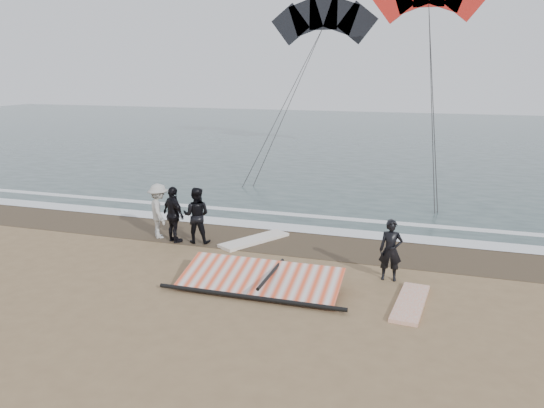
{
  "coord_description": "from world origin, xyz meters",
  "views": [
    {
      "loc": [
        4.19,
        -11.25,
        5.39
      ],
      "look_at": [
        -0.34,
        3.0,
        1.6
      ],
      "focal_mm": 35.0,
      "sensor_mm": 36.0,
      "label": 1
    }
  ],
  "objects_px": {
    "man_main": "(391,250)",
    "board_cream": "(254,240)",
    "board_white": "(410,303)",
    "sail_rig": "(259,279)"
  },
  "relations": [
    {
      "from": "board_white",
      "to": "sail_rig",
      "type": "xyz_separation_m",
      "value": [
        -3.77,
        -0.07,
        0.15
      ]
    },
    {
      "from": "board_cream",
      "to": "sail_rig",
      "type": "bearing_deg",
      "value": -38.05
    },
    {
      "from": "man_main",
      "to": "board_cream",
      "type": "height_order",
      "value": "man_main"
    },
    {
      "from": "board_white",
      "to": "sail_rig",
      "type": "relative_size",
      "value": 0.48
    },
    {
      "from": "board_white",
      "to": "sail_rig",
      "type": "bearing_deg",
      "value": -174.01
    },
    {
      "from": "man_main",
      "to": "board_cream",
      "type": "bearing_deg",
      "value": 153.12
    },
    {
      "from": "board_cream",
      "to": "man_main",
      "type": "bearing_deg",
      "value": 7.19
    },
    {
      "from": "man_main",
      "to": "board_white",
      "type": "height_order",
      "value": "man_main"
    },
    {
      "from": "man_main",
      "to": "sail_rig",
      "type": "relative_size",
      "value": 0.35
    },
    {
      "from": "board_white",
      "to": "board_cream",
      "type": "relative_size",
      "value": 0.91
    }
  ]
}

